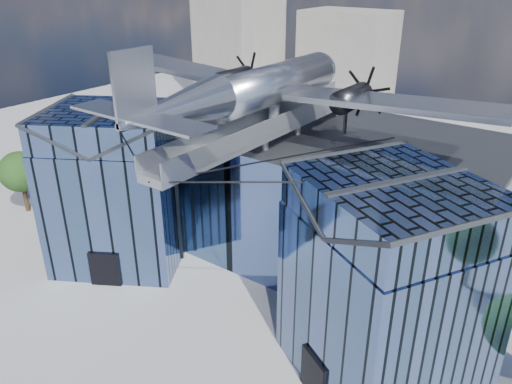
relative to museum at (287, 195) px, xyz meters
The scene contains 5 objects.
ground_plane 8.03m from the museum, 90.00° to the right, with size 120.00×120.00×0.00m, color gray.
museum is the anchor object (origin of this frame).
bg_towers 44.92m from the museum, 88.14° to the left, with size 77.00×24.50×26.00m.
tree_plaza_w 24.95m from the museum, 163.48° to the right, with size 4.21×4.21×5.76m.
tree_side_w 27.97m from the museum, 168.55° to the left, with size 4.01×4.01×5.34m.
Camera 1 is at (17.63, -22.14, 21.03)m, focal length 35.00 mm.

